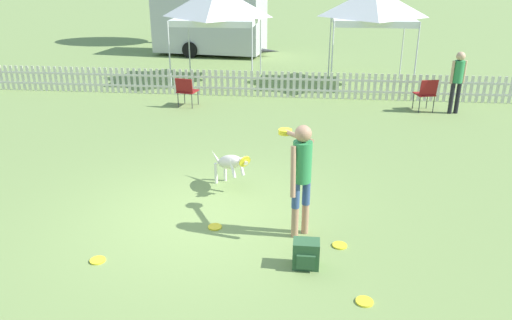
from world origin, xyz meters
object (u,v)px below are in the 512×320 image
at_px(canopy_tent_secondary, 373,5).
at_px(leaping_dog, 230,163).
at_px(equipment_trailer, 210,23).
at_px(frisbee_far_scatter, 340,245).
at_px(folding_chair_blue_left, 426,92).
at_px(canopy_tent_main, 217,4).
at_px(frisbee_near_dog, 215,227).
at_px(backpack_on_grass, 306,254).
at_px(spectator_standing, 458,76).
at_px(frisbee_near_handler, 364,302).
at_px(folding_chair_center, 186,89).
at_px(frisbee_midfield, 98,260).
at_px(handler_person, 301,167).

bearing_deg(canopy_tent_secondary, leaping_dog, -110.75).
xyz_separation_m(canopy_tent_secondary, equipment_trailer, (-6.43, 5.53, -1.20)).
relative_size(frisbee_far_scatter, folding_chair_blue_left, 0.24).
relative_size(folding_chair_blue_left, canopy_tent_main, 0.29).
bearing_deg(frisbee_near_dog, backpack_on_grass, -32.84).
bearing_deg(leaping_dog, backpack_on_grass, 80.10).
bearing_deg(backpack_on_grass, canopy_tent_secondary, 80.41).
distance_m(leaping_dog, spectator_standing, 7.71).
relative_size(frisbee_near_handler, canopy_tent_secondary, 0.07).
bearing_deg(folding_chair_center, equipment_trailer, -72.35).
bearing_deg(leaping_dog, frisbee_far_scatter, 96.01).
xyz_separation_m(leaping_dog, folding_chair_center, (-2.13, 5.39, -0.01)).
bearing_deg(canopy_tent_secondary, canopy_tent_main, 179.04).
distance_m(frisbee_midfield, equipment_trailer, 16.92).
relative_size(folding_chair_center, spectator_standing, 0.51).
bearing_deg(backpack_on_grass, frisbee_near_dog, 147.16).
xyz_separation_m(leaping_dog, frisbee_midfield, (-1.48, -2.58, -0.51)).
xyz_separation_m(frisbee_far_scatter, equipment_trailer, (-5.05, 16.01, 1.38)).
distance_m(leaping_dog, folding_chair_blue_left, 7.26).
bearing_deg(spectator_standing, frisbee_midfield, 35.69).
relative_size(frisbee_midfield, spectator_standing, 0.13).
height_order(handler_person, folding_chair_center, handler_person).
height_order(frisbee_midfield, folding_chair_blue_left, folding_chair_blue_left).
distance_m(backpack_on_grass, folding_chair_center, 8.56).
xyz_separation_m(frisbee_midfield, folding_chair_center, (-0.65, 7.97, 0.50)).
distance_m(handler_person, folding_chair_center, 7.72).
bearing_deg(frisbee_far_scatter, folding_chair_blue_left, 70.30).
bearing_deg(canopy_tent_main, frisbee_midfield, -88.32).
bearing_deg(frisbee_near_dog, folding_chair_center, 107.08).
bearing_deg(canopy_tent_main, frisbee_near_handler, -71.54).
relative_size(handler_person, canopy_tent_main, 0.55).
bearing_deg(spectator_standing, leaping_dog, 31.80).
bearing_deg(handler_person, canopy_tent_main, 66.33).
relative_size(handler_person, spectator_standing, 1.04).
bearing_deg(frisbee_near_dog, equipment_trailer, 101.28).
height_order(folding_chair_blue_left, canopy_tent_secondary, canopy_tent_secondary).
relative_size(backpack_on_grass, equipment_trailer, 0.07).
height_order(frisbee_far_scatter, canopy_tent_main, canopy_tent_main).
distance_m(frisbee_near_handler, frisbee_far_scatter, 1.31).
relative_size(folding_chair_center, canopy_tent_secondary, 0.27).
distance_m(frisbee_near_dog, folding_chair_center, 7.19).
xyz_separation_m(backpack_on_grass, canopy_tent_main, (-3.22, 11.15, 2.39)).
xyz_separation_m(leaping_dog, canopy_tent_secondary, (3.29, 8.67, 2.08)).
relative_size(folding_chair_blue_left, equipment_trailer, 0.16).
relative_size(frisbee_near_dog, frisbee_far_scatter, 1.00).
distance_m(frisbee_near_handler, folding_chair_blue_left, 9.08).
xyz_separation_m(folding_chair_center, spectator_standing, (7.45, 0.16, 0.52)).
bearing_deg(backpack_on_grass, spectator_standing, 63.82).
height_order(folding_chair_blue_left, equipment_trailer, equipment_trailer).
relative_size(frisbee_near_dog, spectator_standing, 0.13).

